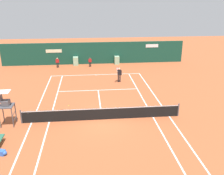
{
  "coord_description": "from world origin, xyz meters",
  "views": [
    {
      "loc": [
        -0.98,
        -17.24,
        8.93
      ],
      "look_at": [
        1.25,
        4.87,
        0.8
      ],
      "focal_mm": 40.22,
      "sensor_mm": 36.0,
      "label": 1
    }
  ],
  "objects_px": {
    "ball_kid_centre_post": "(57,62)",
    "tennis_ball_by_sideline": "(131,80)",
    "player_on_baseline": "(119,74)",
    "tennis_ball_near_service_line": "(145,103)",
    "umpire_chair": "(6,104)",
    "ball_kid_left_post": "(90,61)",
    "tennis_ball_mid_court": "(69,106)"
  },
  "relations": [
    {
      "from": "umpire_chair",
      "to": "ball_kid_centre_post",
      "type": "bearing_deg",
      "value": 172.71
    },
    {
      "from": "umpire_chair",
      "to": "tennis_ball_mid_court",
      "type": "distance_m",
      "value": 5.37
    },
    {
      "from": "ball_kid_centre_post",
      "to": "tennis_ball_mid_court",
      "type": "bearing_deg",
      "value": 100.15
    },
    {
      "from": "umpire_chair",
      "to": "ball_kid_centre_post",
      "type": "relative_size",
      "value": 1.97
    },
    {
      "from": "umpire_chair",
      "to": "ball_kid_left_post",
      "type": "height_order",
      "value": "umpire_chair"
    },
    {
      "from": "umpire_chair",
      "to": "ball_kid_centre_post",
      "type": "height_order",
      "value": "umpire_chair"
    },
    {
      "from": "ball_kid_centre_post",
      "to": "tennis_ball_by_sideline",
      "type": "relative_size",
      "value": 19.51
    },
    {
      "from": "tennis_ball_mid_court",
      "to": "umpire_chair",
      "type": "bearing_deg",
      "value": -145.01
    },
    {
      "from": "ball_kid_left_post",
      "to": "ball_kid_centre_post",
      "type": "bearing_deg",
      "value": 0.22
    },
    {
      "from": "ball_kid_left_post",
      "to": "tennis_ball_by_sideline",
      "type": "xyz_separation_m",
      "value": [
        4.39,
        -6.4,
        -0.69
      ]
    },
    {
      "from": "player_on_baseline",
      "to": "tennis_ball_mid_court",
      "type": "xyz_separation_m",
      "value": [
        -5.14,
        -5.91,
        -0.93
      ]
    },
    {
      "from": "ball_kid_centre_post",
      "to": "tennis_ball_near_service_line",
      "type": "xyz_separation_m",
      "value": [
        8.9,
        -12.68,
        -0.73
      ]
    },
    {
      "from": "tennis_ball_mid_court",
      "to": "tennis_ball_near_service_line",
      "type": "bearing_deg",
      "value": -0.41
    },
    {
      "from": "tennis_ball_mid_court",
      "to": "ball_kid_left_post",
      "type": "bearing_deg",
      "value": 80.61
    },
    {
      "from": "umpire_chair",
      "to": "ball_kid_left_post",
      "type": "bearing_deg",
      "value": 158.04
    },
    {
      "from": "umpire_chair",
      "to": "ball_kid_left_post",
      "type": "distance_m",
      "value": 16.8
    },
    {
      "from": "ball_kid_left_post",
      "to": "tennis_ball_near_service_line",
      "type": "bearing_deg",
      "value": 110.22
    },
    {
      "from": "player_on_baseline",
      "to": "tennis_ball_by_sideline",
      "type": "height_order",
      "value": "player_on_baseline"
    },
    {
      "from": "player_on_baseline",
      "to": "tennis_ball_near_service_line",
      "type": "distance_m",
      "value": 6.23
    },
    {
      "from": "umpire_chair",
      "to": "tennis_ball_mid_court",
      "type": "relative_size",
      "value": 38.51
    },
    {
      "from": "player_on_baseline",
      "to": "ball_kid_centre_post",
      "type": "bearing_deg",
      "value": -38.44
    },
    {
      "from": "ball_kid_centre_post",
      "to": "tennis_ball_by_sideline",
      "type": "bearing_deg",
      "value": 143.87
    },
    {
      "from": "ball_kid_left_post",
      "to": "tennis_ball_near_service_line",
      "type": "distance_m",
      "value": 13.51
    },
    {
      "from": "tennis_ball_mid_court",
      "to": "tennis_ball_by_sideline",
      "type": "bearing_deg",
      "value": 43.92
    },
    {
      "from": "player_on_baseline",
      "to": "ball_kid_centre_post",
      "type": "xyz_separation_m",
      "value": [
        -7.33,
        6.71,
        -0.2
      ]
    },
    {
      "from": "ball_kid_centre_post",
      "to": "ball_kid_left_post",
      "type": "bearing_deg",
      "value": -179.71
    },
    {
      "from": "tennis_ball_mid_court",
      "to": "tennis_ball_by_sideline",
      "type": "relative_size",
      "value": 1.0
    },
    {
      "from": "tennis_ball_mid_court",
      "to": "tennis_ball_by_sideline",
      "type": "distance_m",
      "value": 8.99
    },
    {
      "from": "tennis_ball_mid_court",
      "to": "tennis_ball_near_service_line",
      "type": "relative_size",
      "value": 1.0
    },
    {
      "from": "ball_kid_centre_post",
      "to": "ball_kid_left_post",
      "type": "distance_m",
      "value": 4.28
    },
    {
      "from": "player_on_baseline",
      "to": "tennis_ball_by_sideline",
      "type": "relative_size",
      "value": 27.31
    },
    {
      "from": "tennis_ball_by_sideline",
      "to": "tennis_ball_mid_court",
      "type": "bearing_deg",
      "value": -136.08
    }
  ]
}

